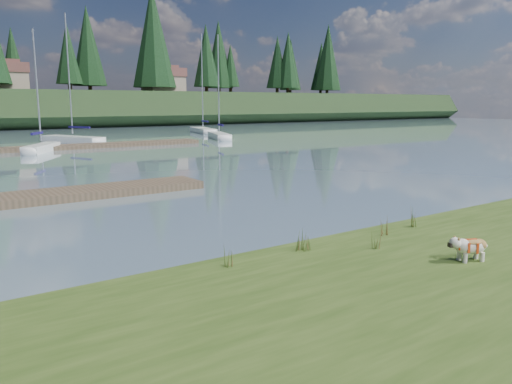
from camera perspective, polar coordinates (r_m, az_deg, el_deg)
ground at (r=40.78m, az=-26.29°, el=4.15°), size 200.00×200.00×0.00m
bank at (r=8.01m, az=18.80°, el=-15.30°), size 60.00×9.00×0.35m
bulldog at (r=11.12m, az=23.29°, el=-5.65°), size 0.87×0.57×0.51m
dock_far at (r=41.11m, az=-23.55°, el=4.60°), size 26.00×2.20×0.30m
sailboat_bg_2 at (r=40.05m, az=-23.08°, el=4.78°), size 3.86×5.42×8.77m
sailboat_bg_3 at (r=48.38m, az=-20.69°, el=5.72°), size 4.56×7.58×11.28m
sailboat_bg_4 at (r=50.46m, az=-4.36°, el=6.50°), size 3.56×6.80×10.10m
sailboat_bg_5 at (r=60.66m, az=-6.24°, el=7.08°), size 3.58×8.18×11.49m
weed_0 at (r=10.98m, az=5.17°, el=-5.58°), size 0.17×0.14×0.53m
weed_1 at (r=11.04m, az=6.06°, el=-5.64°), size 0.17×0.14×0.47m
weed_2 at (r=12.57m, az=14.21°, el=-3.82°), size 0.17×0.14×0.53m
weed_3 at (r=9.91m, az=-3.17°, el=-7.31°), size 0.17×0.14×0.52m
weed_4 at (r=11.41m, az=13.60°, el=-5.52°), size 0.17×0.14×0.40m
weed_5 at (r=13.55m, az=17.38°, el=-2.91°), size 0.17×0.14×0.56m
mud_lip at (r=11.00m, az=-0.09°, el=-8.24°), size 60.00×0.50×0.14m
conifer_5 at (r=83.20m, az=-20.70°, el=14.57°), size 3.96×3.96×10.35m
conifer_6 at (r=85.87m, az=-11.69°, el=16.97°), size 7.04×7.04×17.00m
conifer_7 at (r=94.68m, az=-4.30°, el=15.40°), size 5.28×5.28×13.20m
conifer_8 at (r=98.66m, az=3.68°, el=14.80°), size 4.62×4.62×11.77m
conifer_9 at (r=109.47m, az=8.21°, el=14.97°), size 5.94×5.94×14.62m
house_1 at (r=82.15m, az=-26.93°, el=11.74°), size 6.30×5.30×4.65m
house_2 at (r=87.04m, az=-10.55°, el=12.50°), size 6.30×5.30×4.65m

